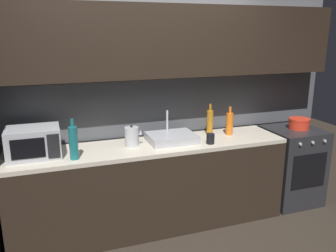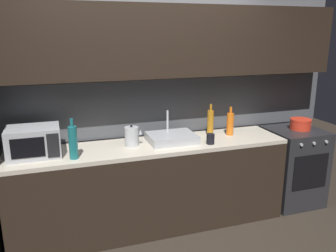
{
  "view_description": "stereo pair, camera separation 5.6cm",
  "coord_description": "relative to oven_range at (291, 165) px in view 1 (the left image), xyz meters",
  "views": [
    {
      "loc": [
        -0.95,
        -2.28,
        1.99
      ],
      "look_at": [
        0.18,
        0.9,
        1.08
      ],
      "focal_mm": 37.23,
      "sensor_mm": 36.0,
      "label": 1
    },
    {
      "loc": [
        -0.9,
        -2.3,
        1.99
      ],
      "look_at": [
        0.18,
        0.9,
        1.08
      ],
      "focal_mm": 37.23,
      "sensor_mm": 36.0,
      "label": 2
    }
  ],
  "objects": [
    {
      "name": "oven_range",
      "position": [
        0.0,
        0.0,
        0.0
      ],
      "size": [
        0.6,
        0.62,
        0.9
      ],
      "color": "#232326",
      "rests_on": "ground"
    },
    {
      "name": "cooking_pot",
      "position": [
        0.06,
        0.0,
        0.51
      ],
      "size": [
        0.24,
        0.24,
        0.12
      ],
      "color": "red",
      "rests_on": "oven_range"
    },
    {
      "name": "mug_dark",
      "position": [
        -1.17,
        -0.17,
        0.5
      ],
      "size": [
        0.08,
        0.08,
        0.1
      ],
      "primitive_type": "cylinder",
      "color": "black",
      "rests_on": "counter_run"
    },
    {
      "name": "sink_basin",
      "position": [
        -1.51,
        0.03,
        0.49
      ],
      "size": [
        0.48,
        0.38,
        0.3
      ],
      "color": "#ADAFB5",
      "rests_on": "counter_run"
    },
    {
      "name": "back_wall",
      "position": [
        -1.74,
        0.3,
        1.1
      ],
      "size": [
        4.53,
        0.44,
        2.5
      ],
      "color": "slate",
      "rests_on": "ground"
    },
    {
      "name": "wine_bottle_orange",
      "position": [
        -0.83,
        0.06,
        0.58
      ],
      "size": [
        0.08,
        0.08,
        0.31
      ],
      "color": "orange",
      "rests_on": "counter_run"
    },
    {
      "name": "counter_run",
      "position": [
        -1.74,
        0.0,
        -0.0
      ],
      "size": [
        2.79,
        0.6,
        0.9
      ],
      "color": "black",
      "rests_on": "ground"
    },
    {
      "name": "wine_bottle_teal",
      "position": [
        -2.5,
        -0.16,
        0.6
      ],
      "size": [
        0.08,
        0.08,
        0.37
      ],
      "color": "#19666B",
      "rests_on": "counter_run"
    },
    {
      "name": "wine_bottle_amber",
      "position": [
        -1.03,
        0.14,
        0.59
      ],
      "size": [
        0.07,
        0.07,
        0.34
      ],
      "color": "#B27019",
      "rests_on": "counter_run"
    },
    {
      "name": "kettle",
      "position": [
        -1.93,
        0.03,
        0.55
      ],
      "size": [
        0.17,
        0.14,
        0.21
      ],
      "color": "#B7BABF",
      "rests_on": "counter_run"
    },
    {
      "name": "microwave",
      "position": [
        -2.83,
        0.02,
        0.58
      ],
      "size": [
        0.46,
        0.35,
        0.27
      ],
      "color": "#A8AAAF",
      "rests_on": "counter_run"
    }
  ]
}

